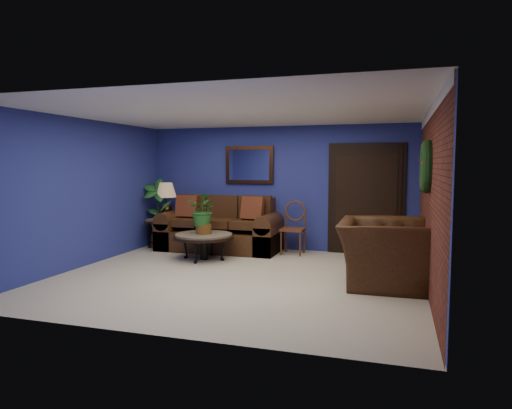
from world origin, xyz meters
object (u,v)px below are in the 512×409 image
(sofa, at_px, (221,232))
(coffee_table, at_px, (204,237))
(table_lamp, at_px, (166,196))
(side_chair, at_px, (294,224))
(armchair, at_px, (383,252))
(end_table, at_px, (167,225))

(sofa, distance_m, coffee_table, 1.01)
(table_lamp, distance_m, side_chair, 2.76)
(side_chair, distance_m, armchair, 2.55)
(table_lamp, xyz_separation_m, side_chair, (2.72, 0.08, -0.49))
(end_table, distance_m, armchair, 4.79)
(coffee_table, bearing_deg, end_table, 142.71)
(end_table, xyz_separation_m, side_chair, (2.72, 0.08, 0.11))
(coffee_table, bearing_deg, sofa, 93.38)
(table_lamp, relative_size, armchair, 0.50)
(sofa, bearing_deg, table_lamp, -178.03)
(table_lamp, height_order, side_chair, table_lamp)
(table_lamp, bearing_deg, end_table, -45.00)
(sofa, xyz_separation_m, armchair, (3.24, -1.83, 0.11))
(coffee_table, height_order, armchair, armchair)
(table_lamp, bearing_deg, armchair, -21.86)
(coffee_table, xyz_separation_m, end_table, (-1.27, 0.97, 0.05))
(sofa, xyz_separation_m, table_lamp, (-1.21, -0.04, 0.71))
(sofa, distance_m, table_lamp, 1.41)
(sofa, relative_size, armchair, 1.70)
(end_table, bearing_deg, coffee_table, -37.29)
(armchair, bearing_deg, coffee_table, 74.72)
(sofa, bearing_deg, end_table, -178.03)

